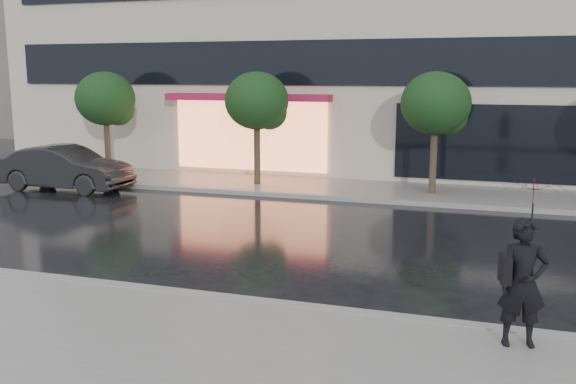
% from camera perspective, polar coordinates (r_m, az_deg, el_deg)
% --- Properties ---
extents(ground, '(120.00, 120.00, 0.00)m').
position_cam_1_polar(ground, '(12.39, -6.09, -8.02)').
color(ground, black).
rests_on(ground, ground).
extents(sidewalk_near, '(60.00, 4.50, 0.12)m').
position_cam_1_polar(sidewalk_near, '(9.69, -14.13, -13.32)').
color(sidewalk_near, slate).
rests_on(sidewalk_near, ground).
extents(sidewalk_far, '(60.00, 3.50, 0.12)m').
position_cam_1_polar(sidewalk_far, '(21.85, 4.88, 0.29)').
color(sidewalk_far, slate).
rests_on(sidewalk_far, ground).
extents(curb_near, '(60.00, 0.25, 0.14)m').
position_cam_1_polar(curb_near, '(11.51, -8.14, -9.16)').
color(curb_near, gray).
rests_on(curb_near, ground).
extents(curb_far, '(60.00, 0.25, 0.14)m').
position_cam_1_polar(curb_far, '(20.18, 3.75, -0.52)').
color(curb_far, gray).
rests_on(curb_far, ground).
extents(tree_far_west, '(2.20, 2.20, 3.99)m').
position_cam_1_polar(tree_far_west, '(24.92, -15.78, 7.82)').
color(tree_far_west, '#33261C').
rests_on(tree_far_west, ground).
extents(tree_mid_west, '(2.20, 2.20, 3.99)m').
position_cam_1_polar(tree_mid_west, '(22.17, -2.63, 7.91)').
color(tree_mid_west, '#33261C').
rests_on(tree_mid_west, ground).
extents(tree_mid_east, '(2.20, 2.20, 3.99)m').
position_cam_1_polar(tree_mid_east, '(20.84, 13.15, 7.49)').
color(tree_mid_east, '#33261C').
rests_on(tree_mid_east, ground).
extents(parked_car, '(4.61, 1.68, 1.51)m').
position_cam_1_polar(parked_car, '(23.04, -19.19, 2.02)').
color(parked_car, black).
rests_on(parked_car, ground).
extents(pedestrian_with_umbrella, '(0.99, 1.00, 2.41)m').
position_cam_1_polar(pedestrian_with_umbrella, '(9.48, 20.51, -4.46)').
color(pedestrian_with_umbrella, black).
rests_on(pedestrian_with_umbrella, sidewalk_near).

